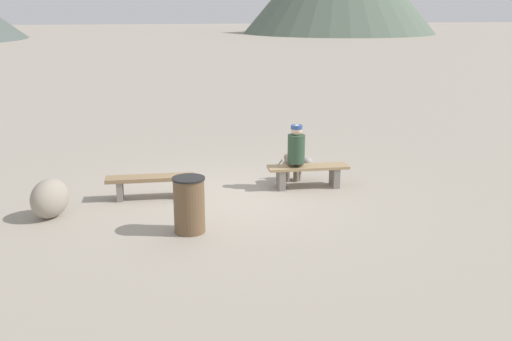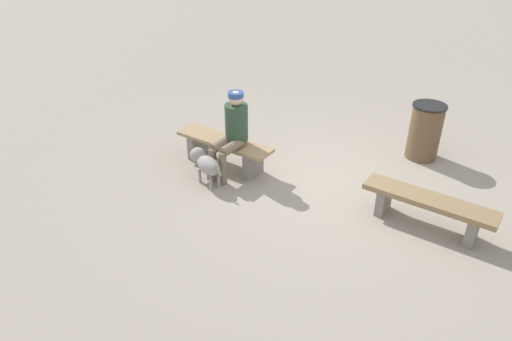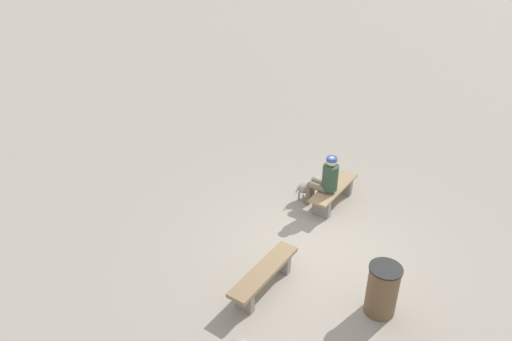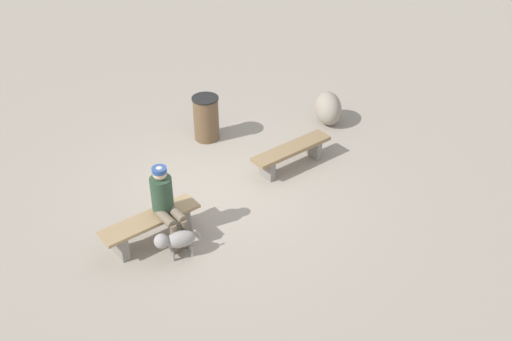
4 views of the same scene
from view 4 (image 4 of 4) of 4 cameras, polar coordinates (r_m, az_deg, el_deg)
name	(u,v)px [view 4 (image 4 of 4)]	position (r m, az deg, el deg)	size (l,w,h in m)	color
ground	(216,192)	(10.76, -3.77, -2.07)	(210.00, 210.00, 0.06)	#9E9384
bench_left	(292,152)	(11.20, 3.39, 1.72)	(1.67, 0.41, 0.44)	gray
bench_right	(151,225)	(9.62, -9.95, -5.13)	(1.64, 0.46, 0.45)	gray
seated_person	(165,200)	(9.37, -8.62, -2.75)	(0.37, 0.69, 1.30)	#2D4733
dog	(175,240)	(9.24, -7.65, -6.56)	(0.71, 0.41, 0.49)	gray
trash_bin	(206,118)	(12.04, -4.75, 4.97)	(0.53, 0.53, 0.92)	brown
boulder	(328,108)	(12.70, 6.85, 5.88)	(0.54, 0.79, 0.69)	gray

